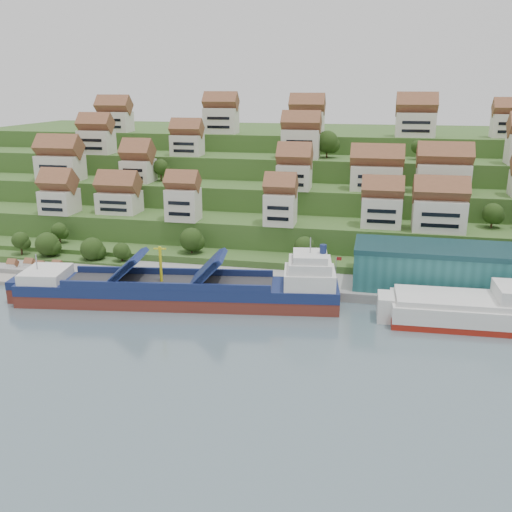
# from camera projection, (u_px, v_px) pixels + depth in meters

# --- Properties ---
(ground) EXTENTS (300.00, 300.00, 0.00)m
(ground) POSITION_uv_depth(u_px,v_px,m) (250.00, 308.00, 127.43)
(ground) COLOR slate
(ground) RESTS_ON ground
(quay) EXTENTS (180.00, 14.00, 2.20)m
(quay) POSITION_uv_depth(u_px,v_px,m) (345.00, 288.00, 137.19)
(quay) COLOR gray
(quay) RESTS_ON ground
(pebble_beach) EXTENTS (45.00, 20.00, 1.00)m
(pebble_beach) POSITION_uv_depth(u_px,v_px,m) (46.00, 273.00, 150.07)
(pebble_beach) COLOR gray
(pebble_beach) RESTS_ON ground
(hillside) EXTENTS (260.00, 128.00, 31.00)m
(hillside) POSITION_uv_depth(u_px,v_px,m) (308.00, 185.00, 221.37)
(hillside) COLOR #2D4C1E
(hillside) RESTS_ON ground
(hillside_village) EXTENTS (163.02, 63.56, 28.96)m
(hillside_village) POSITION_uv_depth(u_px,v_px,m) (301.00, 165.00, 176.05)
(hillside_village) COLOR silver
(hillside_village) RESTS_ON ground
(hillside_trees) EXTENTS (139.59, 61.06, 31.34)m
(hillside_trees) POSITION_uv_depth(u_px,v_px,m) (238.00, 204.00, 163.89)
(hillside_trees) COLOR #264115
(hillside_trees) RESTS_ON ground
(warehouse) EXTENTS (60.00, 15.00, 10.00)m
(warehouse) POSITION_uv_depth(u_px,v_px,m) (487.00, 270.00, 130.94)
(warehouse) COLOR #266767
(warehouse) RESTS_ON quay
(flagpole) EXTENTS (1.28, 0.16, 8.00)m
(flagpole) POSITION_uv_depth(u_px,v_px,m) (336.00, 271.00, 131.22)
(flagpole) COLOR gray
(flagpole) RESTS_ON quay
(beach_huts) EXTENTS (14.40, 3.70, 2.20)m
(beach_huts) POSITION_uv_depth(u_px,v_px,m) (35.00, 268.00, 148.84)
(beach_huts) COLOR white
(beach_huts) RESTS_ON pebble_beach
(cargo_ship) EXTENTS (73.14, 21.01, 15.96)m
(cargo_ship) POSITION_uv_depth(u_px,v_px,m) (187.00, 291.00, 129.16)
(cargo_ship) COLOR maroon
(cargo_ship) RESTS_ON ground
(second_ship) EXTENTS (33.91, 13.59, 9.71)m
(second_ship) POSITION_uv_depth(u_px,v_px,m) (477.00, 311.00, 118.00)
(second_ship) COLOR maroon
(second_ship) RESTS_ON ground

